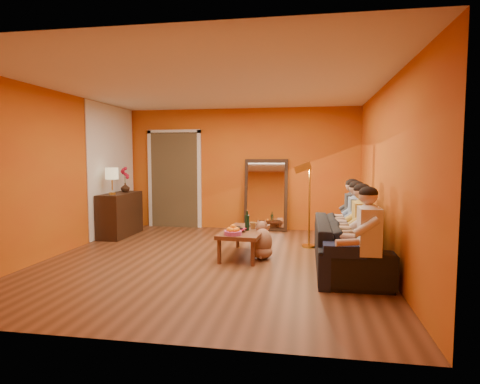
% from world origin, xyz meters
% --- Properties ---
extents(room_shell, '(5.00, 5.50, 2.60)m').
position_xyz_m(room_shell, '(0.00, 0.37, 1.30)').
color(room_shell, brown).
rests_on(room_shell, ground).
extents(white_accent, '(0.02, 1.90, 2.58)m').
position_xyz_m(white_accent, '(-2.48, 1.75, 1.30)').
color(white_accent, white).
rests_on(white_accent, wall_left).
extents(doorway_recess, '(1.06, 0.30, 2.10)m').
position_xyz_m(doorway_recess, '(-1.50, 2.83, 1.05)').
color(doorway_recess, '#3F2D19').
rests_on(doorway_recess, floor).
extents(door_jamb_left, '(0.08, 0.06, 2.20)m').
position_xyz_m(door_jamb_left, '(-2.07, 2.71, 1.05)').
color(door_jamb_left, white).
rests_on(door_jamb_left, wall_back).
extents(door_jamb_right, '(0.08, 0.06, 2.20)m').
position_xyz_m(door_jamb_right, '(-0.93, 2.71, 1.05)').
color(door_jamb_right, white).
rests_on(door_jamb_right, wall_back).
extents(door_header, '(1.22, 0.06, 0.08)m').
position_xyz_m(door_header, '(-1.50, 2.71, 2.12)').
color(door_header, white).
rests_on(door_header, wall_back).
extents(mirror_frame, '(0.92, 0.27, 1.51)m').
position_xyz_m(mirror_frame, '(0.55, 2.63, 0.76)').
color(mirror_frame, '#321D10').
rests_on(mirror_frame, floor).
extents(mirror_glass, '(0.78, 0.21, 1.35)m').
position_xyz_m(mirror_glass, '(0.55, 2.59, 0.76)').
color(mirror_glass, white).
rests_on(mirror_glass, mirror_frame).
extents(sideboard, '(0.44, 1.18, 0.85)m').
position_xyz_m(sideboard, '(-2.24, 1.55, 0.42)').
color(sideboard, '#321D10').
rests_on(sideboard, floor).
extents(table_lamp, '(0.24, 0.24, 0.51)m').
position_xyz_m(table_lamp, '(-2.24, 1.25, 1.10)').
color(table_lamp, beige).
rests_on(table_lamp, sideboard).
extents(sofa, '(2.30, 0.90, 0.67)m').
position_xyz_m(sofa, '(2.00, -0.06, 0.34)').
color(sofa, black).
rests_on(sofa, floor).
extents(coffee_table, '(0.71, 1.26, 0.42)m').
position_xyz_m(coffee_table, '(0.45, 0.33, 0.21)').
color(coffee_table, brown).
rests_on(coffee_table, floor).
extents(floor_lamp, '(0.30, 0.24, 1.44)m').
position_xyz_m(floor_lamp, '(1.46, 1.12, 0.72)').
color(floor_lamp, gold).
rests_on(floor_lamp, floor).
extents(dog, '(0.33, 0.50, 0.58)m').
position_xyz_m(dog, '(0.75, 0.26, 0.29)').
color(dog, '#9D6447').
rests_on(dog, floor).
extents(person_far_left, '(0.70, 0.44, 1.22)m').
position_xyz_m(person_far_left, '(2.13, -1.06, 0.61)').
color(person_far_left, beige).
rests_on(person_far_left, sofa).
extents(person_mid_left, '(0.70, 0.44, 1.22)m').
position_xyz_m(person_mid_left, '(2.13, -0.51, 0.61)').
color(person_mid_left, '#E4BE4C').
rests_on(person_mid_left, sofa).
extents(person_mid_right, '(0.70, 0.44, 1.22)m').
position_xyz_m(person_mid_right, '(2.13, 0.04, 0.61)').
color(person_mid_right, '#7E9AC3').
rests_on(person_mid_right, sofa).
extents(person_far_right, '(0.70, 0.44, 1.22)m').
position_xyz_m(person_far_right, '(2.13, 0.59, 0.61)').
color(person_far_right, '#2F3034').
rests_on(person_far_right, sofa).
extents(fruit_bowl, '(0.26, 0.26, 0.16)m').
position_xyz_m(fruit_bowl, '(0.35, -0.12, 0.50)').
color(fruit_bowl, '#C7468A').
rests_on(fruit_bowl, coffee_table).
extents(wine_bottle, '(0.07, 0.07, 0.31)m').
position_xyz_m(wine_bottle, '(0.50, 0.28, 0.58)').
color(wine_bottle, black).
rests_on(wine_bottle, coffee_table).
extents(tumbler, '(0.12, 0.12, 0.10)m').
position_xyz_m(tumbler, '(0.57, 0.45, 0.47)').
color(tumbler, '#B27F3F').
rests_on(tumbler, coffee_table).
extents(laptop, '(0.38, 0.32, 0.03)m').
position_xyz_m(laptop, '(0.63, 0.68, 0.43)').
color(laptop, black).
rests_on(laptop, coffee_table).
extents(book_lower, '(0.28, 0.32, 0.02)m').
position_xyz_m(book_lower, '(0.27, 0.13, 0.43)').
color(book_lower, '#321D10').
rests_on(book_lower, coffee_table).
extents(book_mid, '(0.24, 0.30, 0.02)m').
position_xyz_m(book_mid, '(0.28, 0.14, 0.46)').
color(book_mid, '#B21430').
rests_on(book_mid, book_lower).
extents(book_upper, '(0.24, 0.27, 0.02)m').
position_xyz_m(book_upper, '(0.27, 0.12, 0.48)').
color(book_upper, black).
rests_on(book_upper, book_mid).
extents(vase, '(0.18, 0.18, 0.18)m').
position_xyz_m(vase, '(-2.24, 1.80, 0.94)').
color(vase, '#321D10').
rests_on(vase, sideboard).
extents(flowers, '(0.17, 0.17, 0.51)m').
position_xyz_m(flowers, '(-2.24, 1.80, 1.23)').
color(flowers, '#B21430').
rests_on(flowers, vase).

